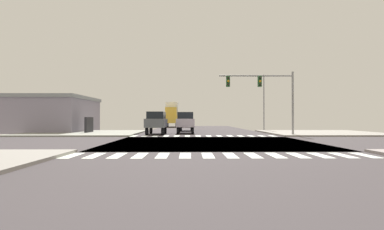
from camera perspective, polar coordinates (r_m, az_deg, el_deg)
name	(u,v)px	position (r m, az deg, el deg)	size (l,w,h in m)	color
ground	(212,143)	(20.45, 3.90, -5.35)	(90.00, 90.00, 0.05)	#3D373A
sidewalk_corner_ne	(321,133)	(35.49, 23.76, -3.17)	(12.00, 12.00, 0.14)	gray
sidewalk_corner_nw	(85,133)	(34.32, -20.01, -3.28)	(12.00, 12.00, 0.14)	gray
crosswalk_near	(219,155)	(13.19, 5.27, -7.79)	(13.50, 2.00, 0.01)	white
crosswalk_far	(203,136)	(27.70, 2.22, -4.08)	(13.50, 2.00, 0.01)	white
traffic_signal_mast	(263,88)	(28.95, 13.67, 5.09)	(7.14, 0.55, 6.13)	gray
street_lamp	(262,97)	(39.96, 13.40, 3.41)	(1.78, 0.32, 7.43)	gray
bank_building	(40,114)	(40.60, -27.32, 0.13)	(13.40, 10.18, 4.33)	gray
box_truck_farside_1	(172,114)	(57.72, -3.92, 0.22)	(2.40, 7.20, 4.85)	black
sedan_crossing_2	(186,123)	(39.06, -1.15, -1.47)	(1.80, 4.30, 1.88)	black
suv_leading_1	(185,121)	(32.80, -1.27, -1.12)	(1.96, 4.60, 2.34)	black
suv_trailing_2	(157,121)	(30.91, -6.89, -1.14)	(1.96, 4.60, 2.34)	black
pickup_middle_1	(187,120)	(56.96, -0.95, -1.05)	(2.00, 5.10, 2.35)	black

